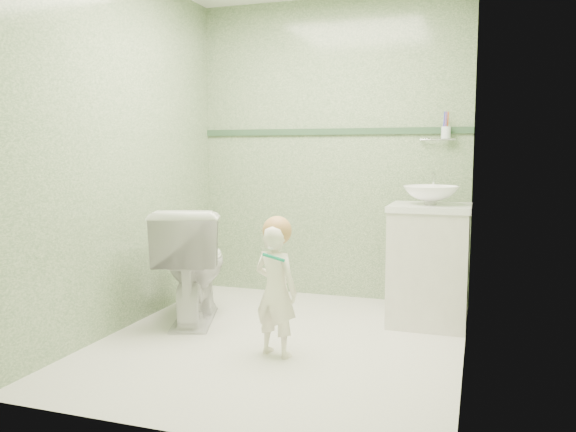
% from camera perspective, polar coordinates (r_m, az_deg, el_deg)
% --- Properties ---
extents(ground, '(2.50, 2.50, 0.00)m').
position_cam_1_polar(ground, '(3.68, -0.76, -12.40)').
color(ground, white).
rests_on(ground, ground).
extents(room_shell, '(2.50, 2.54, 2.40)m').
position_cam_1_polar(room_shell, '(3.49, -0.79, 6.61)').
color(room_shell, gray).
rests_on(room_shell, ground).
extents(trim_stripe, '(2.20, 0.02, 0.05)m').
position_cam_1_polar(trim_stripe, '(4.68, 4.28, 8.37)').
color(trim_stripe, '#325137').
rests_on(trim_stripe, room_shell).
extents(vanity, '(0.52, 0.50, 0.80)m').
position_cam_1_polar(vanity, '(4.08, 13.82, -4.91)').
color(vanity, beige).
rests_on(vanity, ground).
extents(counter, '(0.54, 0.52, 0.04)m').
position_cam_1_polar(counter, '(4.02, 13.98, 0.83)').
color(counter, white).
rests_on(counter, vanity).
extents(basin, '(0.37, 0.37, 0.13)m').
position_cam_1_polar(basin, '(4.02, 14.01, 2.02)').
color(basin, white).
rests_on(basin, counter).
extents(faucet, '(0.03, 0.13, 0.18)m').
position_cam_1_polar(faucet, '(4.19, 14.24, 3.28)').
color(faucet, silver).
rests_on(faucet, counter).
extents(cup_holder, '(0.26, 0.07, 0.21)m').
position_cam_1_polar(cup_holder, '(4.48, 15.33, 8.02)').
color(cup_holder, silver).
rests_on(cup_holder, room_shell).
extents(toilet, '(0.68, 0.90, 0.81)m').
position_cam_1_polar(toilet, '(4.09, -9.49, -4.73)').
color(toilet, white).
rests_on(toilet, ground).
extents(toddler, '(0.32, 0.25, 0.77)m').
position_cam_1_polar(toddler, '(3.36, -1.22, -7.44)').
color(toddler, white).
rests_on(toddler, ground).
extents(hair_cap, '(0.17, 0.17, 0.17)m').
position_cam_1_polar(hair_cap, '(3.31, -1.09, -1.47)').
color(hair_cap, '#BB844C').
rests_on(hair_cap, toddler).
extents(teal_toothbrush, '(0.11, 0.14, 0.08)m').
position_cam_1_polar(teal_toothbrush, '(3.17, -1.47, -4.05)').
color(teal_toothbrush, '#0F8D66').
rests_on(teal_toothbrush, toddler).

